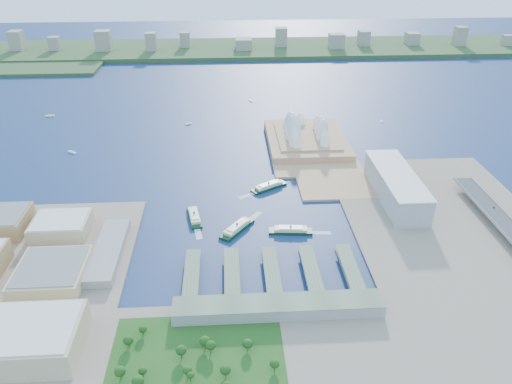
{
  "coord_description": "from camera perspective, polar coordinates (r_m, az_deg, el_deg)",
  "views": [
    {
      "loc": [
        -28.52,
        -497.32,
        331.37
      ],
      "look_at": [
        7.08,
        79.75,
        18.0
      ],
      "focal_mm": 35.0,
      "sensor_mm": 36.0,
      "label": 1
    }
  ],
  "objects": [
    {
      "name": "boat_b",
      "position": [
        944.45,
        -7.7,
        7.76
      ],
      "size": [
        12.05,
        8.5,
        3.09
      ],
      "primitive_type": null,
      "rotation": [
        0.0,
        0.0,
        2.01
      ],
      "color": "white",
      "rests_on": "ground"
    },
    {
      "name": "ferry_a",
      "position": [
        636.51,
        -7.08,
        -2.63
      ],
      "size": [
        22.41,
        54.13,
        9.95
      ],
      "primitive_type": null,
      "rotation": [
        0.0,
        0.0,
        0.18
      ],
      "color": "black",
      "rests_on": "ground"
    },
    {
      "name": "ground",
      "position": [
        598.29,
        -0.21,
        -5.17
      ],
      "size": [
        3000.0,
        3000.0,
        0.0
      ],
      "primitive_type": "plane",
      "color": "#0E2042",
      "rests_on": "ground"
    },
    {
      "name": "peninsula",
      "position": [
        837.17,
        6.14,
        5.08
      ],
      "size": [
        135.0,
        220.0,
        3.0
      ],
      "primitive_type": "cube",
      "color": "tan",
      "rests_on": "ground"
    },
    {
      "name": "west_land",
      "position": [
        558.38,
        -26.61,
        -11.35
      ],
      "size": [
        220.0,
        390.0,
        3.0
      ],
      "primitive_type": "cube",
      "color": "gray",
      "rests_on": "ground"
    },
    {
      "name": "ferry_c",
      "position": [
        608.61,
        -2.17,
        -3.96
      ],
      "size": [
        44.88,
        53.37,
        10.58
      ],
      "primitive_type": null,
      "rotation": [
        0.0,
        0.0,
        2.5
      ],
      "color": "black",
      "rests_on": "ground"
    },
    {
      "name": "far_shore",
      "position": [
        1513.0,
        -2.46,
        16.01
      ],
      "size": [
        2200.0,
        260.0,
        12.0
      ],
      "primitive_type": "cube",
      "color": "#2D4926",
      "rests_on": "ground"
    },
    {
      "name": "car_c",
      "position": [
        694.86,
        25.57,
        -1.62
      ],
      "size": [
        1.82,
        4.49,
        1.3
      ],
      "primitive_type": "imported",
      "color": "slate",
      "rests_on": "expressway"
    },
    {
      "name": "east_land",
      "position": [
        617.26,
        23.08,
        -6.45
      ],
      "size": [
        240.0,
        500.0,
        3.0
      ],
      "primitive_type": "cube",
      "color": "gray",
      "rests_on": "ground"
    },
    {
      "name": "ferry_b",
      "position": [
        703.29,
        1.47,
        0.81
      ],
      "size": [
        53.57,
        40.55,
        10.3
      ],
      "primitive_type": null,
      "rotation": [
        0.0,
        0.0,
        -1.01
      ],
      "color": "black",
      "rests_on": "ground"
    },
    {
      "name": "ferry_wharves",
      "position": [
        535.64,
        1.78,
        -9.15
      ],
      "size": [
        184.0,
        90.0,
        9.3
      ],
      "primitive_type": null,
      "color": "#55664D",
      "rests_on": "ground"
    },
    {
      "name": "park",
      "position": [
        445.06,
        -6.83,
        -17.85
      ],
      "size": [
        150.0,
        110.0,
        16.0
      ],
      "primitive_type": null,
      "color": "#194714",
      "rests_on": "south_land"
    },
    {
      "name": "south_land",
      "position": [
        438.38,
        1.5,
        -20.36
      ],
      "size": [
        720.0,
        180.0,
        3.0
      ],
      "primitive_type": "cube",
      "color": "gray",
      "rests_on": "ground"
    },
    {
      "name": "west_buildings",
      "position": [
        575.15,
        -25.74,
        -8.0
      ],
      "size": [
        200.0,
        280.0,
        27.0
      ],
      "primitive_type": null,
      "color": "#9D7B4E",
      "rests_on": "west_land"
    },
    {
      "name": "boat_d",
      "position": [
        1055.66,
        -22.5,
        8.07
      ],
      "size": [
        18.37,
        6.82,
        3.03
      ],
      "primitive_type": null,
      "rotation": [
        0.0,
        0.0,
        1.74
      ],
      "color": "white",
      "rests_on": "ground"
    },
    {
      "name": "terminal_building",
      "position": [
        486.92,
        2.55,
        -13.03
      ],
      "size": [
        200.0,
        28.0,
        12.0
      ],
      "primitive_type": "cube",
      "color": "gray",
      "rests_on": "south_land"
    },
    {
      "name": "boat_e",
      "position": [
        1065.26,
        -0.61,
        10.42
      ],
      "size": [
        7.37,
        12.72,
        2.98
      ],
      "primitive_type": null,
      "rotation": [
        0.0,
        0.0,
        0.31
      ],
      "color": "white",
      "rests_on": "ground"
    },
    {
      "name": "far_skyline",
      "position": [
        1486.53,
        -2.47,
        17.11
      ],
      "size": [
        1900.0,
        140.0,
        55.0
      ],
      "primitive_type": null,
      "color": "gray",
      "rests_on": "far_shore"
    },
    {
      "name": "ferry_d",
      "position": [
        605.76,
        3.98,
        -4.22
      ],
      "size": [
        53.62,
        18.0,
        9.95
      ],
      "primitive_type": null,
      "rotation": [
        0.0,
        0.0,
        1.48
      ],
      "color": "black",
      "rests_on": "ground"
    },
    {
      "name": "opera_house",
      "position": [
        843.61,
        5.86,
        7.52
      ],
      "size": [
        134.0,
        180.0,
        58.0
      ],
      "primitive_type": null,
      "color": "white",
      "rests_on": "peninsula"
    },
    {
      "name": "toaster_building",
      "position": [
        692.75,
        15.71,
        0.65
      ],
      "size": [
        45.0,
        155.0,
        35.0
      ],
      "primitive_type": "cube",
      "color": "#97979C",
      "rests_on": "east_land"
    },
    {
      "name": "boat_c",
      "position": [
        978.39,
        14.14,
        7.87
      ],
      "size": [
        5.59,
        11.42,
        2.47
      ],
      "primitive_type": null,
      "rotation": [
        0.0,
        0.0,
        2.91
      ],
      "color": "white",
      "rests_on": "ground"
    },
    {
      "name": "boat_a",
      "position": [
        869.13,
        -20.28,
        4.32
      ],
      "size": [
        15.45,
        12.35,
        3.08
      ],
      "primitive_type": null,
      "rotation": [
        0.0,
        0.0,
        0.97
      ],
      "color": "white",
      "rests_on": "ground"
    }
  ]
}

